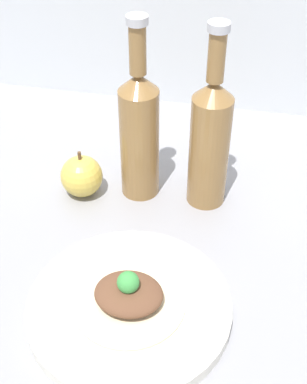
{
  "coord_description": "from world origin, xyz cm",
  "views": [
    {
      "loc": [
        10.33,
        -46.93,
        58.11
      ],
      "look_at": [
        -1.31,
        9.05,
        10.66
      ],
      "focal_mm": 50.0,
      "sensor_mm": 36.0,
      "label": 1
    }
  ],
  "objects": [
    {
      "name": "cider_bottle_left",
      "position": [
        -6.26,
        21.81,
        11.9
      ],
      "size": [
        6.32,
        6.32,
        30.44
      ],
      "color": "olive",
      "rests_on": "ground_plane"
    },
    {
      "name": "cider_bottle_right",
      "position": [
        4.9,
        21.81,
        11.9
      ],
      "size": [
        6.32,
        6.32,
        30.44
      ],
      "color": "olive",
      "rests_on": "ground_plane"
    },
    {
      "name": "ground_plane",
      "position": [
        0.0,
        0.0,
        -2.0
      ],
      "size": [
        180.0,
        110.0,
        4.0
      ],
      "primitive_type": "cube",
      "color": "gray"
    },
    {
      "name": "plate",
      "position": [
        -1.95,
        -3.72,
        1.28
      ],
      "size": [
        27.17,
        27.17,
        2.4
      ],
      "color": "silver",
      "rests_on": "ground_plane"
    },
    {
      "name": "plated_food",
      "position": [
        -1.95,
        -3.72,
        3.48
      ],
      "size": [
        15.05,
        15.05,
        5.47
      ],
      "color": "beige",
      "rests_on": "plate"
    },
    {
      "name": "apple",
      "position": [
        -15.61,
        19.11,
        3.52
      ],
      "size": [
        7.03,
        7.03,
        8.37
      ],
      "color": "gold",
      "rests_on": "ground_plane"
    }
  ]
}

